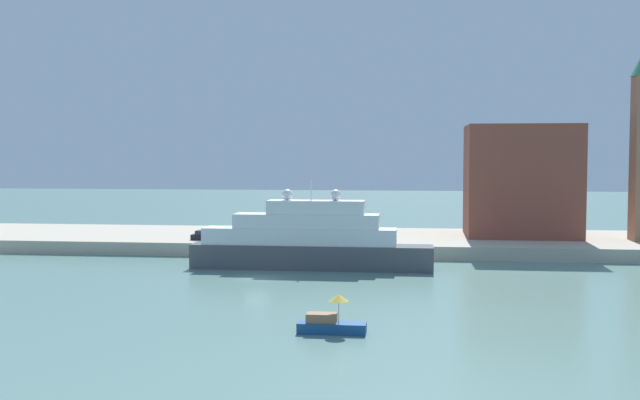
% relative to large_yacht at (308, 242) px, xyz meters
% --- Properties ---
extents(ground, '(400.00, 400.00, 0.00)m').
position_rel_large_yacht_xyz_m(ground, '(-4.27, -7.75, -3.09)').
color(ground, slate).
extents(quay_dock, '(110.00, 23.53, 1.71)m').
position_rel_large_yacht_xyz_m(quay_dock, '(-4.27, 20.02, -2.23)').
color(quay_dock, '#B7AD99').
rests_on(quay_dock, ground).
extents(large_yacht, '(27.35, 3.87, 10.41)m').
position_rel_large_yacht_xyz_m(large_yacht, '(0.00, 0.00, 0.00)').
color(large_yacht, '#4C4C51').
rests_on(large_yacht, ground).
extents(small_motorboat, '(4.96, 1.53, 2.84)m').
position_rel_large_yacht_xyz_m(small_motorboat, '(5.91, -30.62, -2.29)').
color(small_motorboat, navy).
rests_on(small_motorboat, ground).
extents(harbor_building, '(14.95, 11.82, 15.26)m').
position_rel_large_yacht_xyz_m(harbor_building, '(26.55, 22.41, 6.25)').
color(harbor_building, brown).
rests_on(harbor_building, quay_dock).
extents(parked_car, '(3.84, 1.70, 1.22)m').
position_rel_large_yacht_xyz_m(parked_car, '(-15.28, 12.27, -0.85)').
color(parked_car, black).
rests_on(parked_car, quay_dock).
extents(person_figure, '(0.36, 0.36, 1.69)m').
position_rel_large_yacht_xyz_m(person_figure, '(-9.91, 16.12, -0.59)').
color(person_figure, '#334C8C').
rests_on(person_figure, quay_dock).
extents(mooring_bollard, '(0.53, 0.53, 0.90)m').
position_rel_large_yacht_xyz_m(mooring_bollard, '(-3.11, 9.63, -0.93)').
color(mooring_bollard, black).
rests_on(mooring_bollard, quay_dock).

